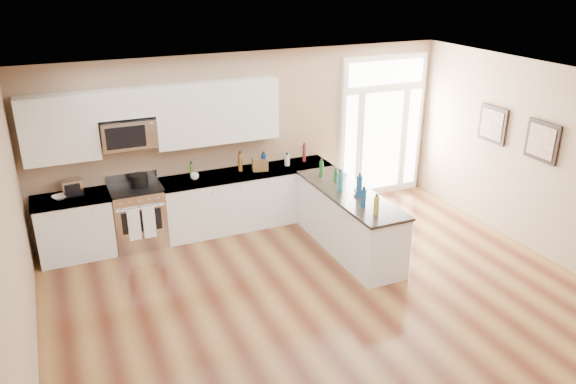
{
  "coord_description": "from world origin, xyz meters",
  "views": [
    {
      "loc": [
        -2.99,
        -4.4,
        4.08
      ],
      "look_at": [
        -0.18,
        2.0,
        1.21
      ],
      "focal_mm": 35.0,
      "sensor_mm": 36.0,
      "label": 1
    }
  ],
  "objects_px": {
    "peninsula_cabinet": "(348,223)",
    "toaster_oven": "(72,187)",
    "stockpot": "(139,180)",
    "kitchen_range": "(138,216)"
  },
  "relations": [
    {
      "from": "kitchen_range",
      "to": "stockpot",
      "type": "height_order",
      "value": "stockpot"
    },
    {
      "from": "peninsula_cabinet",
      "to": "kitchen_range",
      "type": "distance_m",
      "value": 3.21
    },
    {
      "from": "kitchen_range",
      "to": "peninsula_cabinet",
      "type": "bearing_deg",
      "value": -26.78
    },
    {
      "from": "stockpot",
      "to": "peninsula_cabinet",
      "type": "bearing_deg",
      "value": -27.55
    },
    {
      "from": "peninsula_cabinet",
      "to": "kitchen_range",
      "type": "height_order",
      "value": "kitchen_range"
    },
    {
      "from": "kitchen_range",
      "to": "toaster_oven",
      "type": "height_order",
      "value": "toaster_oven"
    },
    {
      "from": "toaster_oven",
      "to": "peninsula_cabinet",
      "type": "bearing_deg",
      "value": -27.78
    },
    {
      "from": "stockpot",
      "to": "toaster_oven",
      "type": "relative_size",
      "value": 0.95
    },
    {
      "from": "peninsula_cabinet",
      "to": "toaster_oven",
      "type": "relative_size",
      "value": 8.35
    },
    {
      "from": "stockpot",
      "to": "toaster_oven",
      "type": "bearing_deg",
      "value": 175.85
    }
  ]
}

